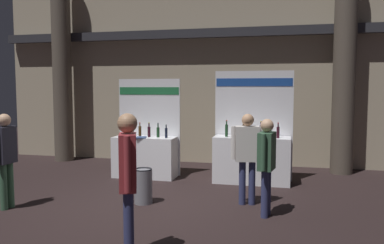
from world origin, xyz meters
name	(u,v)px	position (x,y,z in m)	size (l,w,h in m)	color
ground_plane	(142,207)	(0.00, 0.00, 0.00)	(24.00, 24.00, 0.00)	black
hall_colonnade	(196,48)	(0.00, 4.41, 3.24)	(11.71, 1.09, 6.58)	tan
exhibitor_booth_0	(146,152)	(-0.77, 2.32, 0.59)	(1.56, 0.71, 2.35)	white
exhibitor_booth_1	(252,155)	(1.76, 2.33, 0.63)	(1.78, 0.66, 2.52)	white
trash_bin	(143,186)	(-0.05, 0.22, 0.33)	(0.33, 0.33, 0.65)	slate
visitor_0	(267,159)	(2.20, 0.00, 0.97)	(0.29, 0.56, 1.63)	navy
visitor_2	(6,153)	(-2.28, -0.64, 0.99)	(0.23, 0.52, 1.69)	#33563D
visitor_3	(128,173)	(0.62, -2.10, 1.09)	(0.33, 0.52, 1.83)	navy
visitor_4	(247,151)	(1.83, 0.59, 1.00)	(0.59, 0.29, 1.67)	navy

